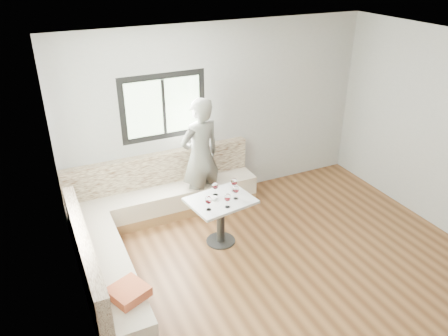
{
  "coord_description": "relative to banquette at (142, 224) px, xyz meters",
  "views": [
    {
      "loc": [
        -2.69,
        -3.38,
        3.73
      ],
      "look_at": [
        -0.48,
        1.31,
        1.1
      ],
      "focal_mm": 35.0,
      "sensor_mm": 36.0,
      "label": 1
    }
  ],
  "objects": [
    {
      "name": "room",
      "position": [
        1.51,
        -1.55,
        1.08
      ],
      "size": [
        5.01,
        5.01,
        2.81
      ],
      "color": "brown",
      "rests_on": "ground"
    },
    {
      "name": "wine_glass_d",
      "position": [
        0.99,
        -0.27,
        0.5
      ],
      "size": [
        0.09,
        0.09,
        0.2
      ],
      "color": "white",
      "rests_on": "table"
    },
    {
      "name": "table",
      "position": [
        1.01,
        -0.42,
        0.19
      ],
      "size": [
        0.93,
        0.78,
        0.69
      ],
      "rotation": [
        0.0,
        0.0,
        0.16
      ],
      "color": "black",
      "rests_on": "ground"
    },
    {
      "name": "wine_glass_c",
      "position": [
        1.2,
        -0.49,
        0.5
      ],
      "size": [
        0.09,
        0.09,
        0.2
      ],
      "color": "white",
      "rests_on": "table"
    },
    {
      "name": "person",
      "position": [
        1.09,
        0.49,
        0.59
      ],
      "size": [
        0.75,
        0.58,
        1.85
      ],
      "primitive_type": "imported",
      "rotation": [
        0.0,
        0.0,
        3.37
      ],
      "color": "#65645B",
      "rests_on": "ground"
    },
    {
      "name": "banquette",
      "position": [
        0.0,
        0.0,
        0.0
      ],
      "size": [
        2.9,
        2.8,
        0.95
      ],
      "color": "olive",
      "rests_on": "ground"
    },
    {
      "name": "wine_glass_e",
      "position": [
        1.27,
        -0.29,
        0.5
      ],
      "size": [
        0.09,
        0.09,
        0.2
      ],
      "color": "white",
      "rests_on": "table"
    },
    {
      "name": "olive_ramekin",
      "position": [
        0.92,
        -0.37,
        0.38
      ],
      "size": [
        0.09,
        0.09,
        0.04
      ],
      "color": "white",
      "rests_on": "table"
    },
    {
      "name": "wine_glass_b",
      "position": [
        1.01,
        -0.63,
        0.5
      ],
      "size": [
        0.09,
        0.09,
        0.2
      ],
      "color": "white",
      "rests_on": "table"
    },
    {
      "name": "wine_glass_a",
      "position": [
        0.76,
        -0.58,
        0.5
      ],
      "size": [
        0.09,
        0.09,
        0.2
      ],
      "color": "white",
      "rests_on": "table"
    }
  ]
}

